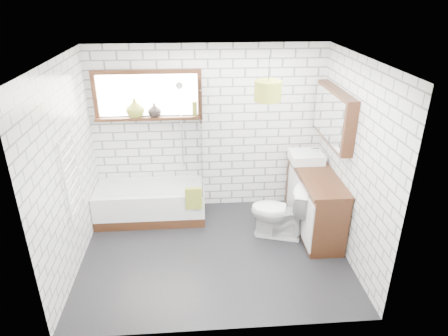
{
  "coord_description": "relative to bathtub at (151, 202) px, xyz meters",
  "views": [
    {
      "loc": [
        -0.2,
        -4.32,
        3.22
      ],
      "look_at": [
        0.15,
        0.25,
        1.11
      ],
      "focal_mm": 32.0,
      "sensor_mm": 36.0,
      "label": 1
    }
  ],
  "objects": [
    {
      "name": "towel_radiator",
      "position": [
        -0.76,
        -0.95,
        0.94
      ],
      "size": [
        0.06,
        0.52,
        1.0
      ],
      "primitive_type": "cube",
      "color": "white",
      "rests_on": "wall_left"
    },
    {
      "name": "toilet",
      "position": [
        1.8,
        -0.63,
        0.13
      ],
      "size": [
        0.63,
        0.85,
        0.77
      ],
      "primitive_type": "imported",
      "rotation": [
        0.0,
        0.0,
        -1.87
      ],
      "color": "white",
      "rests_on": "floor"
    },
    {
      "name": "window",
      "position": [
        0.05,
        0.31,
        1.54
      ],
      "size": [
        1.52,
        0.16,
        0.68
      ],
      "primitive_type": "cube",
      "color": "#32190D",
      "rests_on": "wall_back"
    },
    {
      "name": "mirror_cabinet",
      "position": [
        2.52,
        -0.35,
        1.39
      ],
      "size": [
        0.16,
        1.2,
        0.7
      ],
      "primitive_type": "cube",
      "color": "#32190D",
      "rests_on": "wall_right"
    },
    {
      "name": "bathtub",
      "position": [
        0.0,
        0.0,
        0.0
      ],
      "size": [
        1.59,
        0.7,
        0.51
      ],
      "primitive_type": "cube",
      "color": "white",
      "rests_on": "floor"
    },
    {
      "name": "bottle",
      "position": [
        0.7,
        0.28,
        1.33
      ],
      "size": [
        0.08,
        0.08,
        0.2
      ],
      "primitive_type": "cylinder",
      "rotation": [
        0.0,
        0.0,
        0.26
      ],
      "color": "olive",
      "rests_on": "window"
    },
    {
      "name": "towel_green",
      "position": [
        0.64,
        -0.35,
        0.24
      ],
      "size": [
        0.23,
        0.06,
        0.32
      ],
      "primitive_type": "cube",
      "color": "olive",
      "rests_on": "bathtub"
    },
    {
      "name": "vase_dark",
      "position": [
        0.13,
        0.28,
        1.32
      ],
      "size": [
        0.24,
        0.24,
        0.2
      ],
      "primitive_type": "imported",
      "rotation": [
        0.0,
        0.0,
        0.34
      ],
      "color": "black",
      "rests_on": "window"
    },
    {
      "name": "wall_left",
      "position": [
        -0.81,
        -0.95,
        0.99
      ],
      "size": [
        0.01,
        2.6,
        2.5
      ],
      "primitive_type": "cube",
      "color": "white",
      "rests_on": "ground"
    },
    {
      "name": "wall_back",
      "position": [
        0.9,
        0.36,
        0.99
      ],
      "size": [
        3.4,
        0.01,
        2.5
      ],
      "primitive_type": "cube",
      "color": "white",
      "rests_on": "ground"
    },
    {
      "name": "towel_beige",
      "position": [
        0.64,
        -0.35,
        0.24
      ],
      "size": [
        0.22,
        0.05,
        0.28
      ],
      "primitive_type": "cube",
      "color": "tan",
      "rests_on": "bathtub"
    },
    {
      "name": "shower_riser",
      "position": [
        0.5,
        0.31,
        1.09
      ],
      "size": [
        0.02,
        0.02,
        1.3
      ],
      "primitive_type": "cylinder",
      "color": "silver",
      "rests_on": "wall_back"
    },
    {
      "name": "pendant",
      "position": [
        1.55,
        -0.76,
        1.84
      ],
      "size": [
        0.32,
        0.32,
        0.23
      ],
      "primitive_type": "cylinder",
      "color": "olive",
      "rests_on": "ceiling"
    },
    {
      "name": "tap",
      "position": [
        2.45,
        -0.07,
        0.75
      ],
      "size": [
        0.04,
        0.04,
        0.15
      ],
      "primitive_type": "cylinder",
      "rotation": [
        0.0,
        0.0,
        -0.4
      ],
      "color": "silver",
      "rests_on": "vanity"
    },
    {
      "name": "vanity",
      "position": [
        2.35,
        -0.43,
        0.18
      ],
      "size": [
        0.5,
        1.54,
        0.88
      ],
      "primitive_type": "cube",
      "color": "#32190D",
      "rests_on": "floor"
    },
    {
      "name": "wall_right",
      "position": [
        2.6,
        -0.95,
        0.99
      ],
      "size": [
        0.01,
        2.6,
        2.5
      ],
      "primitive_type": "cube",
      "color": "white",
      "rests_on": "ground"
    },
    {
      "name": "wall_front",
      "position": [
        0.9,
        -2.25,
        0.99
      ],
      "size": [
        3.4,
        0.01,
        2.5
      ],
      "primitive_type": "cube",
      "color": "white",
      "rests_on": "ground"
    },
    {
      "name": "vase_olive",
      "position": [
        -0.14,
        0.28,
        1.36
      ],
      "size": [
        0.3,
        0.3,
        0.27
      ],
      "primitive_type": "imported",
      "rotation": [
        0.0,
        0.0,
        0.17
      ],
      "color": "olive",
      "rests_on": "window"
    },
    {
      "name": "shower_screen",
      "position": [
        0.77,
        0.0,
        1.01
      ],
      "size": [
        0.02,
        0.72,
        1.5
      ],
      "primitive_type": "cube",
      "color": "white",
      "rests_on": "bathtub"
    },
    {
      "name": "ceiling",
      "position": [
        0.9,
        -0.95,
        2.25
      ],
      "size": [
        3.4,
        2.6,
        0.01
      ],
      "primitive_type": "cube",
      "color": "white",
      "rests_on": "ground"
    },
    {
      "name": "basin",
      "position": [
        2.29,
        -0.07,
        0.69
      ],
      "size": [
        0.46,
        0.41,
        0.14
      ],
      "primitive_type": "cube",
      "color": "white",
      "rests_on": "vanity"
    },
    {
      "name": "floor",
      "position": [
        0.9,
        -0.95,
        -0.26
      ],
      "size": [
        3.4,
        2.6,
        0.01
      ],
      "primitive_type": "cube",
      "color": "black",
      "rests_on": "ground"
    }
  ]
}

